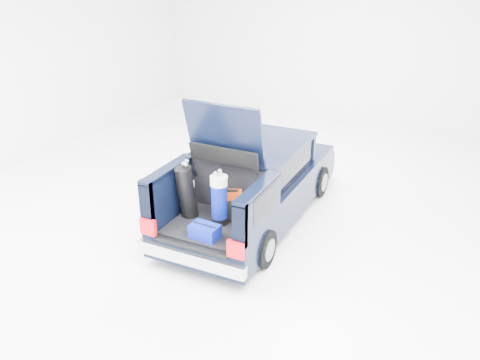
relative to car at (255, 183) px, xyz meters
The scene contains 6 objects.
ground 0.68m from the car, 90.00° to the right, with size 14.00×14.00×0.00m, color white.
car is the anchor object (origin of this frame).
red_suitcase 1.36m from the car, 81.36° to the right, with size 0.38×0.33×0.53m.
black_golf_bag 1.64m from the car, 108.22° to the right, with size 0.38×0.44×0.97m.
blue_golf_bag 1.52m from the car, 87.40° to the right, with size 0.32×0.32×0.91m.
blue_duffel 1.98m from the car, 87.66° to the right, with size 0.45×0.31×0.23m.
Camera 1 is at (3.43, -7.57, 4.50)m, focal length 38.00 mm.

